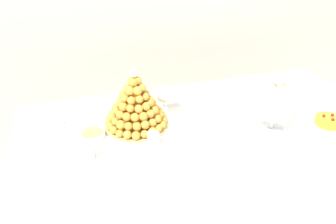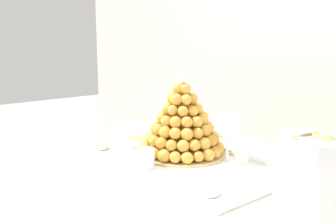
% 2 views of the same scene
% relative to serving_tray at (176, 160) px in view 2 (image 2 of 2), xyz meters
% --- Properties ---
extents(serving_tray, '(0.68, 0.35, 0.02)m').
position_rel_serving_tray_xyz_m(serving_tray, '(0.00, 0.00, 0.00)').
color(serving_tray, white).
rests_on(serving_tray, buffet_table).
extents(croquembouche, '(0.28, 0.28, 0.26)m').
position_rel_serving_tray_xyz_m(croquembouche, '(-0.03, 0.05, 0.11)').
color(croquembouche, tan).
rests_on(croquembouche, serving_tray).
extents(dessert_cup_left, '(0.06, 0.06, 0.06)m').
position_rel_serving_tray_xyz_m(dessert_cup_left, '(-0.26, -0.12, 0.03)').
color(dessert_cup_left, silver).
rests_on(dessert_cup_left, serving_tray).
extents(dessert_cup_mid_left, '(0.05, 0.05, 0.06)m').
position_rel_serving_tray_xyz_m(dessert_cup_mid_left, '(0.00, -0.12, 0.03)').
color(dessert_cup_mid_left, silver).
rests_on(dessert_cup_mid_left, serving_tray).
extents(dessert_cup_centre, '(0.06, 0.06, 0.05)m').
position_rel_serving_tray_xyz_m(dessert_cup_centre, '(0.25, -0.11, 0.03)').
color(dessert_cup_centre, silver).
rests_on(dessert_cup_centre, serving_tray).
extents(creme_brulee_ramekin, '(0.10, 0.10, 0.02)m').
position_rel_serving_tray_xyz_m(creme_brulee_ramekin, '(-0.22, 0.02, 0.01)').
color(creme_brulee_ramekin, white).
rests_on(creme_brulee_ramekin, serving_tray).
extents(macaron_goblet, '(0.13, 0.13, 0.23)m').
position_rel_serving_tray_xyz_m(macaron_goblet, '(0.53, -0.13, 0.13)').
color(macaron_goblet, white).
rests_on(macaron_goblet, buffet_table).
extents(wine_glass, '(0.08, 0.08, 0.16)m').
position_rel_serving_tray_xyz_m(wine_glass, '(0.11, 0.10, 0.11)').
color(wine_glass, silver).
rests_on(wine_glass, buffet_table).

